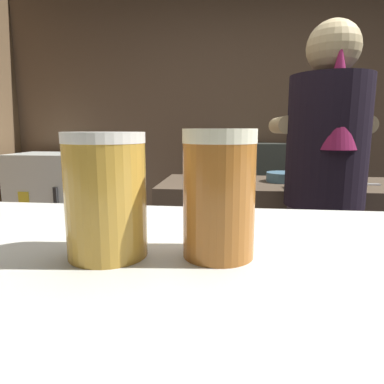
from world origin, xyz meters
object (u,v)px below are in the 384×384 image
Objects in this scene: mini_fridge at (51,205)px; bottle_hot_sauce at (305,133)px; pint_glass_far at (106,195)px; mixing_bowl at (283,177)px; pint_glass_near at (219,194)px; chefs_knife at (357,184)px; bottle_soy at (297,134)px; bartender at (324,190)px.

mini_fridge is 2.50m from bottle_hot_sauce.
bottle_hot_sauce reaches higher than pint_glass_far.
mixing_bowl is 1.74m from pint_glass_near.
chefs_knife is 1.84× the size of pint_glass_near.
pint_glass_far is at bearing -59.67° from mini_fridge.
bottle_hot_sauce is at bearing -62.94° from bottle_soy.
bartender is at bearing 66.40° from pint_glass_far.
mixing_bowl is 0.80× the size of bottle_hot_sauce.
mixing_bowl is 1.78m from pint_glass_far.
mixing_bowl is 0.82× the size of chefs_knife.
bottle_soy is at bearing 78.40° from pint_glass_near.
bottle_soy is at bearing 76.96° from mixing_bowl.
mini_fridge is 4.09× the size of bottle_hot_sauce.
bartender is 12.83× the size of pint_glass_near.
bartender is 1.74m from bottle_hot_sauce.
chefs_knife is 1.83m from pint_glass_far.
bartender is 6.78× the size of bottle_hot_sauce.
mini_fridge is 5.10× the size of mixing_bowl.
mixing_bowl is at bearing 79.52° from pint_glass_near.
mixing_bowl is (2.05, -1.06, 0.45)m from mini_fridge.
pint_glass_far reaches higher than mini_fridge.
mini_fridge is at bearing 152.06° from chefs_knife.
mini_fridge is at bearing 122.17° from pint_glass_near.
mini_fridge is at bearing 152.70° from mixing_bowl.
pint_glass_far is 3.03m from bottle_hot_sauce.
pint_glass_near is (-0.42, -1.21, 0.20)m from bartender.
chefs_knife is 0.97× the size of bottle_hot_sauce.
mixing_bowl is 1.52× the size of pint_glass_near.
bartender is 1.82m from bottle_soy.
bottle_soy is (0.62, 3.01, 0.03)m from pint_glass_near.
pint_glass_near reaches higher than pint_glass_far.
bottle_soy is at bearing 76.38° from pint_glass_far.
pint_glass_far is (1.62, -2.77, 0.66)m from mini_fridge.
pint_glass_near is 3.07m from bottle_soy.
bottle_soy is at bearing -7.98° from bartender.
bottle_soy is at bearing 6.13° from mini_fridge.
bottle_hot_sauce reaches higher than mini_fridge.
pint_glass_far is at bearing -103.62° from bottle_soy.
pint_glass_near is at bearing -101.60° from bottle_soy.
bottle_soy is 0.11m from bottle_hot_sauce.
pint_glass_far reaches higher than mixing_bowl.
pint_glass_near is 0.53× the size of bottle_hot_sauce.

